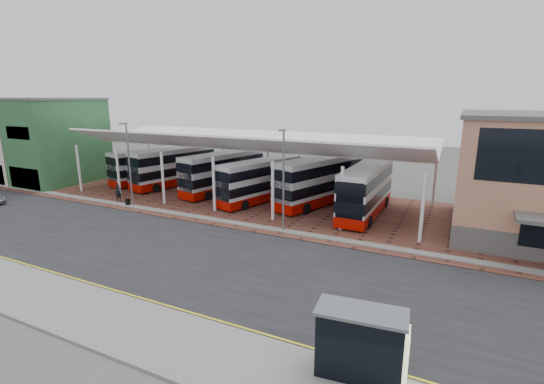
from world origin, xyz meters
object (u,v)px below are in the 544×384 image
Objects in this scene: pedestrian at (119,193)px; bus_4 at (320,181)px; bus_0 at (150,166)px; bus_1 at (174,167)px; bus_3 at (260,181)px; bus_2 at (223,173)px; bus_5 at (366,191)px; bus_shelter at (367,341)px.

bus_4 is at bearing -46.50° from pedestrian.
bus_4 is at bearing 13.76° from bus_0.
pedestrian is (3.47, -8.31, -1.16)m from bus_0.
bus_3 is at bearing 4.35° from bus_1.
pedestrian is (-7.47, -7.86, -1.30)m from bus_2.
bus_3 is (16.33, -2.00, 0.04)m from bus_0.
bus_2 is 5.62m from bus_3.
bus_5 is at bearing 16.81° from bus_3.
bus_3 is at bearing -3.32° from bus_2.
bus_0 is at bearing -170.85° from bus_3.
bus_1 is at bearing 176.28° from bus_5.
bus_2 is (7.15, -0.32, -0.01)m from bus_1.
bus_3 is 2.95× the size of bus_shelter.
bus_5 is (4.91, -1.58, -0.09)m from bus_4.
bus_4 reaches higher than bus_1.
bus_1 is at bearing 17.97° from pedestrian.
bus_4 is 20.29m from pedestrian.
bus_1 is 0.96× the size of bus_4.
pedestrian is at bearing -164.10° from bus_5.
bus_2 is 1.05× the size of bus_3.
bus_2 is 31.13m from bus_shelter.
bus_3 reaches higher than bus_0.
bus_0 is 0.95× the size of bus_5.
bus_2 is at bearing 12.21° from bus_0.
bus_4 reaches higher than bus_5.
bus_2 is 1.01× the size of bus_5.
bus_shelter is at bearing -48.44° from bus_4.
bus_2 is at bearing -23.31° from pedestrian.
pedestrian is (-18.59, -8.00, -1.41)m from bus_4.
bus_3 is at bearing -43.67° from pedestrian.
pedestrian is (-12.86, -6.30, -1.20)m from bus_3.
bus_4 is at bearing 13.50° from bus_2.
bus_5 is at bearing 97.23° from bus_shelter.
bus_4 reaches higher than pedestrian.
bus_5 is 24.40m from pedestrian.
bus_1 is at bearing 134.52° from bus_shelter.
bus_shelter is (28.26, -23.19, -0.43)m from bus_1.
bus_2 is at bearing 126.61° from bus_shelter.
bus_5 is (26.97, -1.88, 0.16)m from bus_0.
bus_4 is 3.24× the size of bus_shelter.
bus_0 is at bearing -169.59° from bus_2.
pedestrian is 0.50× the size of bus_shelter.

